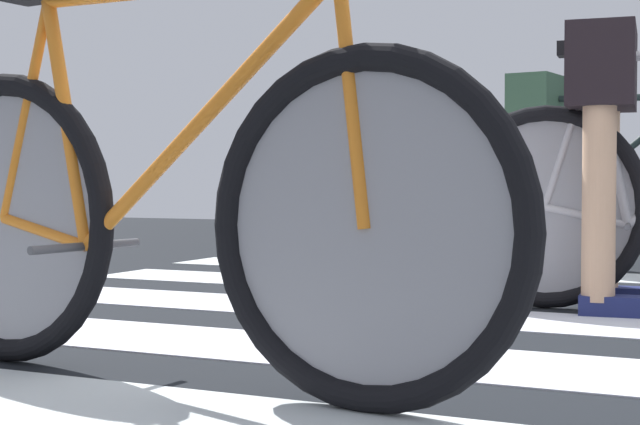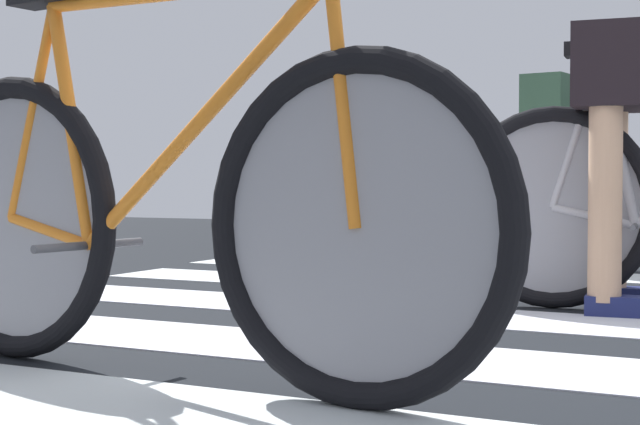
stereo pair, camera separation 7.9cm
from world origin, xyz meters
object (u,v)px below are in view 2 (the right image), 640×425
(bicycle_3_of_3, at_px, (613,194))
(cyclist_3_of_3, at_px, (554,144))
(bicycle_1_of_3, at_px, (160,210))
(cyclist_2_of_3, at_px, (611,128))

(bicycle_3_of_3, relative_size, cyclist_3_of_3, 1.73)
(bicycle_1_of_3, height_order, cyclist_2_of_3, cyclist_2_of_3)
(bicycle_3_of_3, xyz_separation_m, cyclist_3_of_3, (-0.31, 0.04, 0.26))
(cyclist_3_of_3, bearing_deg, bicycle_3_of_3, 0.00)
(bicycle_1_of_3, bearing_deg, bicycle_3_of_3, 88.78)
(bicycle_1_of_3, distance_m, cyclist_2_of_3, 1.80)
(bicycle_1_of_3, height_order, bicycle_3_of_3, same)
(bicycle_1_of_3, bearing_deg, cyclist_3_of_3, 94.19)
(cyclist_2_of_3, xyz_separation_m, cyclist_3_of_3, (-0.56, 1.65, 0.01))
(bicycle_1_of_3, bearing_deg, cyclist_2_of_3, 73.33)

